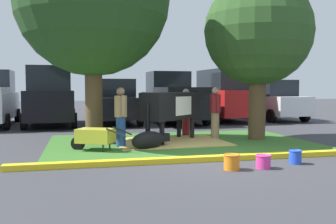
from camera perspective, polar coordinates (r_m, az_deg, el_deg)
The scene contains 19 objects.
ground_plane at distance 8.84m, azimuth 6.29°, elevation -6.97°, with size 80.00×80.00×0.00m, color #38383D.
grass_island at distance 11.07m, azimuth 2.08°, elevation -4.73°, with size 7.65×5.18×0.02m, color #386B28.
curb_yellow at distance 8.48m, azimuth 7.03°, elevation -7.02°, with size 8.85×0.24×0.12m, color yellow.
hay_bedding at distance 11.15m, azimuth 0.36°, elevation -4.59°, with size 3.20×2.40×0.04m, color tan.
shade_tree_right at distance 12.16m, azimuth 13.57°, elevation 11.71°, with size 3.34×3.34×5.06m.
cow_holstein at distance 11.35m, azimuth 0.77°, elevation 0.92°, with size 2.52×2.44×1.54m.
calf_lying at distance 10.01m, azimuth -2.88°, elevation -4.31°, with size 1.26×1.01×0.48m.
person_handler at distance 10.30m, azimuth -7.22°, elevation -0.49°, with size 0.34×0.52×1.65m.
person_visitor_near at distance 12.65m, azimuth 2.75°, elevation 0.18°, with size 0.43×0.37×1.60m.
person_visitor_far at distance 12.02m, azimuth 7.20°, elevation 0.12°, with size 0.34×0.53×1.65m.
wheelbarrow at distance 9.87m, azimuth -11.12°, elevation -3.63°, with size 1.56×1.10×0.63m.
bucket_orange at distance 7.62m, azimuth 9.68°, elevation -7.47°, with size 0.34×0.34×0.31m.
bucket_pink at distance 7.89m, azimuth 14.31°, elevation -7.29°, with size 0.32×0.32×0.28m.
bucket_blue at distance 8.55m, azimuth 18.82°, elevation -6.45°, with size 0.29×0.29×0.30m.
suv_black at distance 16.92m, azimuth -17.48°, elevation 2.31°, with size 2.25×4.67×2.52m.
sedan_red at distance 17.19m, azimuth -8.14°, elevation 1.51°, with size 2.15×4.46×2.02m.
pickup_truck_black at distance 17.65m, azimuth 0.70°, elevation 2.02°, with size 2.37×5.47×2.42m.
suv_dark_grey at distance 18.61m, azimuth 8.44°, elevation 2.55°, with size 2.25×4.67×2.52m.
hatchback_white at distance 19.77m, azimuth 15.61°, elevation 1.69°, with size 2.15×4.46×2.02m.
Camera 1 is at (-2.92, -8.18, 1.64)m, focal length 40.00 mm.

